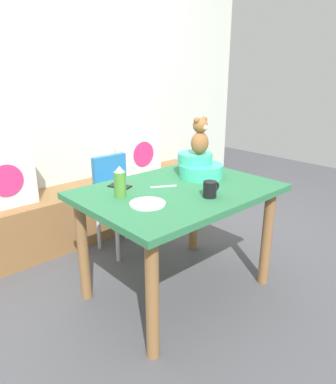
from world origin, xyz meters
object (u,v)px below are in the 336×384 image
(pillow_floral_right, at_px, (139,153))
(dining_table, at_px, (179,205))
(infant_seat_teal, at_px, (199,166))
(coffee_mug, at_px, (210,189))
(ketchup_bottle, at_px, (120,182))
(cell_phone, at_px, (120,186))
(book_stack, at_px, (107,178))
(teddy_bear, at_px, (200,137))
(dinner_plate_near, at_px, (148,204))
(pillow_floral_left, at_px, (3,179))
(highchair, at_px, (119,191))

(pillow_floral_right, xyz_separation_m, dining_table, (-0.59, -1.17, -0.05))
(infant_seat_teal, distance_m, coffee_mug, 0.42)
(ketchup_bottle, relative_size, cell_phone, 1.28)
(book_stack, bearing_deg, cell_phone, -117.67)
(pillow_floral_right, bearing_deg, coffee_mug, -111.73)
(teddy_bear, bearing_deg, dining_table, -161.67)
(dining_table, relative_size, coffee_mug, 10.03)
(teddy_bear, xyz_separation_m, cell_phone, (-0.54, 0.18, -0.27))
(ketchup_bottle, xyz_separation_m, dinner_plate_near, (0.03, -0.21, -0.08))
(pillow_floral_left, xyz_separation_m, infant_seat_teal, (0.97, -1.07, 0.13))
(book_stack, bearing_deg, pillow_floral_left, -178.68)
(teddy_bear, bearing_deg, cell_phone, 161.67)
(cell_phone, bearing_deg, teddy_bear, -42.07)
(pillow_floral_left, distance_m, pillow_floral_right, 1.27)
(pillow_floral_right, height_order, infant_seat_teal, same)
(pillow_floral_right, height_order, highchair, pillow_floral_right)
(dining_table, xyz_separation_m, coffee_mug, (0.03, -0.24, 0.16))
(infant_seat_teal, distance_m, ketchup_bottle, 0.64)
(book_stack, distance_m, cell_phone, 1.06)
(pillow_floral_left, bearing_deg, infant_seat_teal, -47.84)
(infant_seat_teal, height_order, teddy_bear, teddy_bear)
(pillow_floral_right, relative_size, ketchup_bottle, 2.38)
(book_stack, relative_size, dining_table, 0.17)
(pillow_floral_right, bearing_deg, highchair, -141.85)
(pillow_floral_left, distance_m, cell_phone, 0.99)
(infant_seat_teal, relative_size, coffee_mug, 2.75)
(dining_table, bearing_deg, book_stack, 79.39)
(teddy_bear, height_order, ketchup_bottle, teddy_bear)
(highchair, height_order, teddy_bear, teddy_bear)
(dining_table, relative_size, cell_phone, 8.35)
(teddy_bear, relative_size, cell_phone, 1.74)
(dining_table, bearing_deg, ketchup_bottle, 161.29)
(dinner_plate_near, xyz_separation_m, cell_phone, (0.07, 0.36, -0.00))
(book_stack, distance_m, dinner_plate_near, 1.41)
(pillow_floral_right, relative_size, dinner_plate_near, 2.20)
(dining_table, height_order, infant_seat_teal, infant_seat_teal)
(teddy_bear, distance_m, dinner_plate_near, 0.69)
(teddy_bear, bearing_deg, highchair, 109.33)
(highchair, relative_size, infant_seat_teal, 2.39)
(coffee_mug, distance_m, cell_phone, 0.58)
(infant_seat_teal, bearing_deg, dining_table, -161.57)
(highchair, xyz_separation_m, ketchup_bottle, (-0.41, -0.63, 0.31))
(book_stack, bearing_deg, dining_table, -100.61)
(pillow_floral_right, bearing_deg, ketchup_bottle, -132.06)
(highchair, bearing_deg, cell_phone, -123.29)
(pillow_floral_right, relative_size, teddy_bear, 1.76)
(pillow_floral_right, xyz_separation_m, book_stack, (-0.36, 0.02, -0.18))
(infant_seat_teal, xyz_separation_m, dinner_plate_near, (-0.61, -0.18, -0.07))
(book_stack, relative_size, highchair, 0.25)
(pillow_floral_left, xyz_separation_m, pillow_floral_right, (1.27, 0.00, 0.00))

